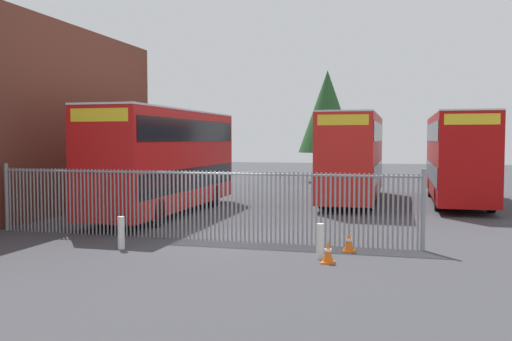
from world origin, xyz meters
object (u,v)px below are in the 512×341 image
at_px(double_decker_bus_behind_fence_right, 458,155).
at_px(traffic_cone_near_kerb, 349,242).
at_px(bollard_near_left, 121,233).
at_px(bollard_center_front, 320,241).
at_px(traffic_cone_mid_forecourt, 328,252).
at_px(double_decker_bus_near_gate, 166,157).
at_px(double_decker_bus_behind_fence_left, 353,154).

relative_size(double_decker_bus_behind_fence_right, traffic_cone_near_kerb, 18.32).
relative_size(bollard_near_left, bollard_center_front, 1.00).
bearing_deg(traffic_cone_mid_forecourt, double_decker_bus_near_gate, 135.58).
distance_m(double_decker_bus_behind_fence_right, bollard_near_left, 18.21).
bearing_deg(bollard_center_front, traffic_cone_near_kerb, 60.40).
distance_m(double_decker_bus_behind_fence_left, traffic_cone_near_kerb, 13.13).
bearing_deg(double_decker_bus_near_gate, bollard_near_left, -76.04).
bearing_deg(double_decker_bus_behind_fence_right, double_decker_bus_behind_fence_left, -174.33).
height_order(double_decker_bus_behind_fence_left, traffic_cone_mid_forecourt, double_decker_bus_behind_fence_left).
bearing_deg(traffic_cone_mid_forecourt, traffic_cone_near_kerb, 76.65).
distance_m(double_decker_bus_behind_fence_right, traffic_cone_near_kerb, 14.20).
relative_size(bollard_center_front, traffic_cone_mid_forecourt, 1.61).
bearing_deg(double_decker_bus_behind_fence_right, traffic_cone_near_kerb, -107.10).
bearing_deg(bollard_near_left, double_decker_bus_near_gate, 103.96).
xyz_separation_m(double_decker_bus_behind_fence_right, traffic_cone_near_kerb, (-4.13, -13.42, -2.13)).
distance_m(bollard_center_front, traffic_cone_near_kerb, 1.34).
height_order(bollard_center_front, traffic_cone_near_kerb, bollard_center_front).
bearing_deg(traffic_cone_near_kerb, bollard_near_left, -168.87).
height_order(traffic_cone_mid_forecourt, traffic_cone_near_kerb, same).
height_order(bollard_near_left, traffic_cone_mid_forecourt, bollard_near_left).
bearing_deg(double_decker_bus_behind_fence_left, double_decker_bus_near_gate, -137.19).
xyz_separation_m(double_decker_bus_near_gate, traffic_cone_mid_forecourt, (7.91, -7.75, -2.13)).
bearing_deg(double_decker_bus_near_gate, traffic_cone_near_kerb, -36.46).
distance_m(bollard_center_front, traffic_cone_mid_forecourt, 0.57).
xyz_separation_m(bollard_center_front, traffic_cone_mid_forecourt, (0.27, -0.47, -0.19)).
xyz_separation_m(double_decker_bus_behind_fence_left, traffic_cone_mid_forecourt, (0.58, -14.54, -2.13)).
bearing_deg(double_decker_bus_behind_fence_left, bollard_center_front, -88.73).
xyz_separation_m(double_decker_bus_near_gate, bollard_near_left, (1.84, -7.40, -1.95)).
bearing_deg(traffic_cone_mid_forecourt, double_decker_bus_behind_fence_right, 73.30).
bearing_deg(traffic_cone_near_kerb, traffic_cone_mid_forecourt, -103.35).
xyz_separation_m(double_decker_bus_behind_fence_right, bollard_center_front, (-4.78, -14.58, -1.95)).
bearing_deg(double_decker_bus_behind_fence_left, traffic_cone_mid_forecourt, -87.71).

